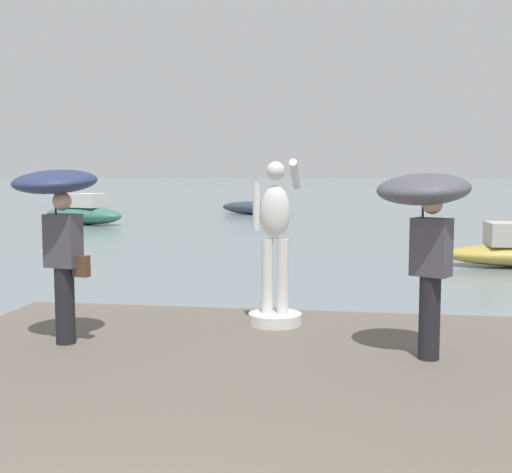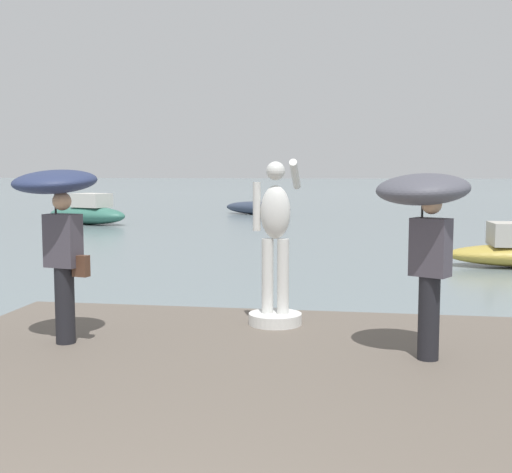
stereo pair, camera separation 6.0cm
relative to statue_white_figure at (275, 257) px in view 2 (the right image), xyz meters
The scene contains 6 objects.
ground_plane 33.65m from the statue_white_figure, 90.37° to the left, with size 400.00×400.00×0.00m, color slate.
statue_white_figure is the anchor object (origin of this frame).
onlooker_left 2.73m from the statue_white_figure, 151.13° to the right, with size 1.13×1.14×2.02m.
onlooker_right 2.24m from the statue_white_figure, 36.43° to the right, with size 1.32×1.34×1.98m.
boat_mid 28.00m from the statue_white_figure, 99.45° to the left, with size 4.52×3.49×0.72m.
boat_leftward 22.74m from the statue_white_figure, 119.34° to the left, with size 4.64×3.00×1.39m.
Camera 2 is at (1.29, -1.88, 2.35)m, focal length 46.18 mm.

